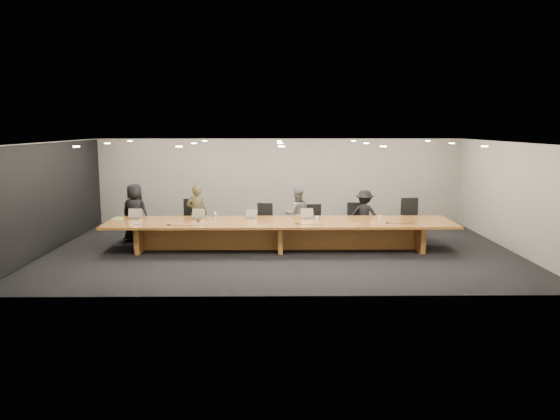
{
  "coord_description": "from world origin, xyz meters",
  "views": [
    {
      "loc": [
        -0.17,
        -14.0,
        3.2
      ],
      "look_at": [
        0.0,
        0.3,
        1.0
      ],
      "focal_mm": 35.0,
      "sensor_mm": 36.0,
      "label": 1
    }
  ],
  "objects_px": {
    "laptop_b": "(197,214)",
    "mic_right": "(387,223)",
    "person_c": "(297,214)",
    "amber_mug": "(199,220)",
    "paper_cup_near": "(317,218)",
    "person_b": "(197,213)",
    "chair_right": "(354,221)",
    "laptop_c": "(250,214)",
    "av_box": "(139,224)",
    "person_a": "(135,212)",
    "chair_far_left": "(134,221)",
    "laptop_d": "(309,214)",
    "chair_mid_right": "(315,222)",
    "mic_center": "(296,224)",
    "chair_mid_left": "(263,222)",
    "water_bottle": "(215,216)",
    "person_d": "(364,215)",
    "chair_far_right": "(412,219)",
    "chair_left": "(189,220)",
    "laptop_a": "(134,214)",
    "conference_table": "(280,230)",
    "mic_left": "(169,225)",
    "paper_cup_far": "(380,217)"
  },
  "relations": [
    {
      "from": "person_a",
      "to": "person_b",
      "type": "height_order",
      "value": "person_a"
    },
    {
      "from": "chair_mid_right",
      "to": "paper_cup_near",
      "type": "bearing_deg",
      "value": -102.33
    },
    {
      "from": "chair_left",
      "to": "person_b",
      "type": "xyz_separation_m",
      "value": [
        0.25,
        -0.1,
        0.21
      ]
    },
    {
      "from": "conference_table",
      "to": "person_d",
      "type": "distance_m",
      "value": 2.73
    },
    {
      "from": "laptop_b",
      "to": "mic_right",
      "type": "distance_m",
      "value": 4.99
    },
    {
      "from": "chair_left",
      "to": "chair_mid_left",
      "type": "height_order",
      "value": "chair_left"
    },
    {
      "from": "av_box",
      "to": "person_a",
      "type": "bearing_deg",
      "value": 88.53
    },
    {
      "from": "chair_far_left",
      "to": "mic_left",
      "type": "bearing_deg",
      "value": -72.28
    },
    {
      "from": "chair_mid_left",
      "to": "person_a",
      "type": "bearing_deg",
      "value": -167.4
    },
    {
      "from": "chair_left",
      "to": "mic_left",
      "type": "bearing_deg",
      "value": -83.29
    },
    {
      "from": "laptop_a",
      "to": "av_box",
      "type": "relative_size",
      "value": 2.05
    },
    {
      "from": "chair_left",
      "to": "chair_far_right",
      "type": "bearing_deg",
      "value": 14.04
    },
    {
      "from": "person_c",
      "to": "amber_mug",
      "type": "bearing_deg",
      "value": 20.32
    },
    {
      "from": "person_a",
      "to": "laptop_a",
      "type": "distance_m",
      "value": 0.81
    },
    {
      "from": "chair_mid_left",
      "to": "laptop_c",
      "type": "bearing_deg",
      "value": -101.72
    },
    {
      "from": "person_d",
      "to": "mic_center",
      "type": "distance_m",
      "value": 2.63
    },
    {
      "from": "person_d",
      "to": "person_a",
      "type": "bearing_deg",
      "value": 15.85
    },
    {
      "from": "chair_mid_left",
      "to": "mic_center",
      "type": "height_order",
      "value": "chair_mid_left"
    },
    {
      "from": "laptop_b",
      "to": "paper_cup_near",
      "type": "xyz_separation_m",
      "value": [
        3.19,
        -0.16,
        -0.09
      ]
    },
    {
      "from": "conference_table",
      "to": "av_box",
      "type": "relative_size",
      "value": 52.38
    },
    {
      "from": "paper_cup_near",
      "to": "mic_center",
      "type": "bearing_deg",
      "value": -134.37
    },
    {
      "from": "mic_center",
      "to": "amber_mug",
      "type": "bearing_deg",
      "value": 172.73
    },
    {
      "from": "person_c",
      "to": "person_d",
      "type": "bearing_deg",
      "value": 177.57
    },
    {
      "from": "laptop_c",
      "to": "paper_cup_near",
      "type": "bearing_deg",
      "value": 16.49
    },
    {
      "from": "chair_far_right",
      "to": "laptop_b",
      "type": "distance_m",
      "value": 6.05
    },
    {
      "from": "chair_mid_left",
      "to": "laptop_b",
      "type": "relative_size",
      "value": 2.96
    },
    {
      "from": "chair_far_left",
      "to": "laptop_b",
      "type": "xyz_separation_m",
      "value": [
        1.9,
        -0.9,
        0.35
      ]
    },
    {
      "from": "conference_table",
      "to": "paper_cup_near",
      "type": "xyz_separation_m",
      "value": [
        0.97,
        0.15,
        0.28
      ]
    },
    {
      "from": "person_a",
      "to": "laptop_b",
      "type": "xyz_separation_m",
      "value": [
        1.85,
        -0.85,
        0.08
      ]
    },
    {
      "from": "laptop_b",
      "to": "water_bottle",
      "type": "height_order",
      "value": "laptop_b"
    },
    {
      "from": "person_a",
      "to": "mic_right",
      "type": "height_order",
      "value": "person_a"
    },
    {
      "from": "chair_right",
      "to": "water_bottle",
      "type": "xyz_separation_m",
      "value": [
        -3.86,
        -0.97,
        0.32
      ]
    },
    {
      "from": "amber_mug",
      "to": "mic_left",
      "type": "height_order",
      "value": "amber_mug"
    },
    {
      "from": "chair_far_right",
      "to": "person_c",
      "type": "xyz_separation_m",
      "value": [
        -3.27,
        -0.04,
        0.15
      ]
    },
    {
      "from": "chair_mid_left",
      "to": "chair_mid_right",
      "type": "relative_size",
      "value": 1.05
    },
    {
      "from": "laptop_d",
      "to": "person_a",
      "type": "bearing_deg",
      "value": 153.67
    },
    {
      "from": "chair_mid_left",
      "to": "laptop_c",
      "type": "xyz_separation_m",
      "value": [
        -0.34,
        -0.76,
        0.35
      ]
    },
    {
      "from": "chair_left",
      "to": "conference_table",
      "type": "bearing_deg",
      "value": -11.24
    },
    {
      "from": "av_box",
      "to": "chair_mid_left",
      "type": "bearing_deg",
      "value": 7.35
    },
    {
      "from": "person_b",
      "to": "chair_right",
      "type": "bearing_deg",
      "value": -175.5
    },
    {
      "from": "chair_mid_left",
      "to": "person_b",
      "type": "xyz_separation_m",
      "value": [
        -1.86,
        -0.03,
        0.26
      ]
    },
    {
      "from": "chair_mid_left",
      "to": "laptop_d",
      "type": "relative_size",
      "value": 2.98
    },
    {
      "from": "person_d",
      "to": "chair_far_right",
      "type": "bearing_deg",
      "value": -167.98
    },
    {
      "from": "chair_mid_right",
      "to": "water_bottle",
      "type": "xyz_separation_m",
      "value": [
        -2.75,
        -0.99,
        0.35
      ]
    },
    {
      "from": "laptop_a",
      "to": "person_c",
      "type": "bearing_deg",
      "value": 10.15
    },
    {
      "from": "chair_mid_right",
      "to": "paper_cup_near",
      "type": "distance_m",
      "value": 1.18
    },
    {
      "from": "chair_left",
      "to": "water_bottle",
      "type": "xyz_separation_m",
      "value": [
        0.84,
        -0.93,
        0.27
      ]
    },
    {
      "from": "paper_cup_far",
      "to": "person_a",
      "type": "bearing_deg",
      "value": 173.2
    },
    {
      "from": "laptop_d",
      "to": "av_box",
      "type": "xyz_separation_m",
      "value": [
        -4.34,
        -0.76,
        -0.13
      ]
    },
    {
      "from": "chair_far_left",
      "to": "person_d",
      "type": "distance_m",
      "value": 6.53
    }
  ]
}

